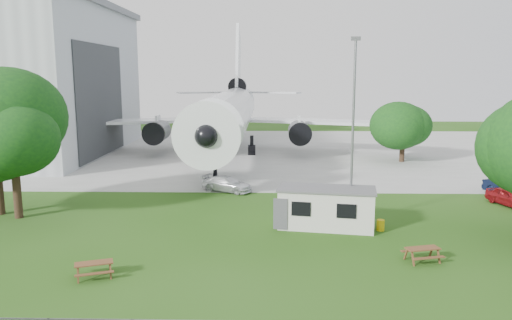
{
  "coord_description": "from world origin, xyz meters",
  "views": [
    {
      "loc": [
        2.73,
        -25.72,
        9.81
      ],
      "look_at": [
        1.94,
        8.0,
        4.0
      ],
      "focal_mm": 35.0,
      "sensor_mm": 36.0,
      "label": 1
    }
  ],
  "objects_px": {
    "site_cabin": "(326,208)",
    "picnic_east": "(422,261)",
    "picnic_west": "(95,277)",
    "airliner": "(229,112)"
  },
  "relations": [
    {
      "from": "site_cabin",
      "to": "picnic_east",
      "type": "bearing_deg",
      "value": -53.18
    },
    {
      "from": "picnic_west",
      "to": "airliner",
      "type": "bearing_deg",
      "value": 64.42
    },
    {
      "from": "picnic_west",
      "to": "picnic_east",
      "type": "distance_m",
      "value": 16.87
    },
    {
      "from": "site_cabin",
      "to": "airliner",
      "type": "bearing_deg",
      "value": 105.76
    },
    {
      "from": "picnic_west",
      "to": "picnic_east",
      "type": "xyz_separation_m",
      "value": [
        16.68,
        2.48,
        0.0
      ]
    },
    {
      "from": "picnic_east",
      "to": "site_cabin",
      "type": "bearing_deg",
      "value": 112.48
    },
    {
      "from": "site_cabin",
      "to": "picnic_east",
      "type": "relative_size",
      "value": 3.85
    },
    {
      "from": "airliner",
      "to": "picnic_east",
      "type": "xyz_separation_m",
      "value": [
        12.97,
        -36.2,
        -5.27
      ]
    },
    {
      "from": "picnic_east",
      "to": "airliner",
      "type": "bearing_deg",
      "value": 95.36
    },
    {
      "from": "picnic_west",
      "to": "picnic_east",
      "type": "bearing_deg",
      "value": -11.62
    }
  ]
}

